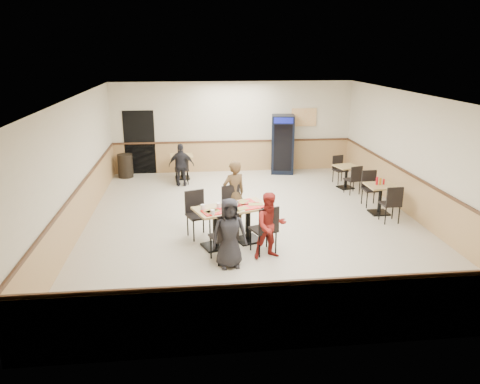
{
  "coord_description": "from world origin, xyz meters",
  "views": [
    {
      "loc": [
        -1.46,
        -10.48,
        4.03
      ],
      "look_at": [
        -0.37,
        -0.5,
        0.93
      ],
      "focal_mm": 35.0,
      "sensor_mm": 36.0,
      "label": 1
    }
  ],
  "objects": [
    {
      "name": "side_table_near_chair_north",
      "position": [
        3.28,
        0.89,
        0.48
      ],
      "size": [
        0.45,
        0.45,
        0.95
      ],
      "primitive_type": null,
      "rotation": [
        0.0,
        0.0,
        0.03
      ],
      "color": "black",
      "rests_on": "ground"
    },
    {
      "name": "side_table_near_chair_south",
      "position": [
        3.28,
        -0.32,
        0.48
      ],
      "size": [
        0.45,
        0.45,
        0.95
      ],
      "primitive_type": null,
      "rotation": [
        0.0,
        0.0,
        3.17
      ],
      "color": "black",
      "rests_on": "ground"
    },
    {
      "name": "side_table_far_chair_south",
      "position": [
        3.16,
        2.02,
        0.43
      ],
      "size": [
        0.49,
        0.49,
        0.87
      ],
      "primitive_type": null,
      "rotation": [
        0.0,
        0.0,
        3.39
      ],
      "color": "black",
      "rests_on": "ground"
    },
    {
      "name": "pepsi_cooler",
      "position": [
        1.62,
        4.59,
        0.97
      ],
      "size": [
        0.84,
        0.84,
        1.93
      ],
      "rotation": [
        0.0,
        0.0,
        -0.16
      ],
      "color": "black",
      "rests_on": "ground"
    },
    {
      "name": "back_table_chair_lone",
      "position": [
        -1.73,
        3.59,
        0.48
      ],
      "size": [
        0.47,
        0.47,
        0.96
      ],
      "primitive_type": null,
      "rotation": [
        0.0,
        0.0,
        3.21
      ],
      "color": "black",
      "rests_on": "ground"
    },
    {
      "name": "lone_diner",
      "position": [
        -1.73,
        3.34,
        0.65
      ],
      "size": [
        0.78,
        0.37,
        1.3
      ],
      "primitive_type": "imported",
      "rotation": [
        0.0,
        0.0,
        3.07
      ],
      "color": "black",
      "rests_on": "ground"
    },
    {
      "name": "side_table_far",
      "position": [
        3.16,
        2.57,
        0.46
      ],
      "size": [
        0.78,
        0.78,
        0.69
      ],
      "rotation": [
        0.0,
        0.0,
        0.24
      ],
      "color": "black",
      "rests_on": "ground"
    },
    {
      "name": "side_table_near",
      "position": [
        3.28,
        0.29,
        0.5
      ],
      "size": [
        0.72,
        0.72,
        0.75
      ],
      "rotation": [
        0.0,
        0.0,
        0.03
      ],
      "color": "black",
      "rests_on": "ground"
    },
    {
      "name": "diner_man_opposite",
      "position": [
        -0.47,
        -0.17,
        0.79
      ],
      "size": [
        0.68,
        0.58,
        1.58
      ],
      "primitive_type": "imported",
      "rotation": [
        0.0,
        0.0,
        3.56
      ],
      "color": "brown",
      "rests_on": "ground"
    },
    {
      "name": "diner_woman_left",
      "position": [
        -0.77,
        -2.3,
        0.68
      ],
      "size": [
        0.71,
        0.51,
        1.37
      ],
      "primitive_type": "imported",
      "rotation": [
        0.0,
        0.0,
        0.11
      ],
      "color": "black",
      "rests_on": "ground"
    },
    {
      "name": "ground",
      "position": [
        0.0,
        0.0,
        0.0
      ],
      "size": [
        10.0,
        10.0,
        0.0
      ],
      "primitive_type": "plane",
      "color": "beige",
      "rests_on": "ground"
    },
    {
      "name": "diner_woman_right",
      "position": [
        0.07,
        -1.99,
        0.68
      ],
      "size": [
        0.75,
        0.64,
        1.36
      ],
      "primitive_type": "imported",
      "rotation": [
        0.0,
        0.0,
        0.2
      ],
      "color": "maroon",
      "rests_on": "ground"
    },
    {
      "name": "condiment_caddy",
      "position": [
        3.25,
        0.34,
        0.84
      ],
      "size": [
        0.23,
        0.06,
        0.2
      ],
      "color": "#B60D16",
      "rests_on": "side_table_near"
    },
    {
      "name": "main_chairs",
      "position": [
        -0.67,
        -1.25,
        0.53
      ],
      "size": [
        1.92,
        2.19,
        1.06
      ],
      "rotation": [
        0.0,
        0.0,
        0.35
      ],
      "color": "black",
      "rests_on": "ground"
    },
    {
      "name": "main_table",
      "position": [
        -0.62,
        -1.23,
        0.56
      ],
      "size": [
        1.73,
        1.27,
        0.84
      ],
      "rotation": [
        0.0,
        0.0,
        0.35
      ],
      "color": "black",
      "rests_on": "ground"
    },
    {
      "name": "back_table",
      "position": [
        -1.73,
        4.2,
        0.5
      ],
      "size": [
        0.76,
        0.76,
        0.76
      ],
      "rotation": [
        0.0,
        0.0,
        0.07
      ],
      "color": "black",
      "rests_on": "ground"
    },
    {
      "name": "tabletop_clutter",
      "position": [
        -0.62,
        -1.3,
        0.86
      ],
      "size": [
        1.39,
        1.04,
        0.12
      ],
      "rotation": [
        0.0,
        0.0,
        0.35
      ],
      "color": "red",
      "rests_on": "main_table"
    },
    {
      "name": "trash_bin",
      "position": [
        -3.56,
        4.55,
        0.38
      ],
      "size": [
        0.48,
        0.48,
        0.76
      ],
      "primitive_type": "cylinder",
      "color": "black",
      "rests_on": "ground"
    },
    {
      "name": "room_shell",
      "position": [
        1.78,
        2.55,
        0.58
      ],
      "size": [
        10.0,
        10.0,
        10.0
      ],
      "color": "silver",
      "rests_on": "ground"
    },
    {
      "name": "side_table_far_chair_north",
      "position": [
        3.16,
        3.12,
        0.43
      ],
      "size": [
        0.49,
        0.49,
        0.87
      ],
      "primitive_type": null,
      "rotation": [
        0.0,
        0.0,
        0.24
      ],
      "color": "black",
      "rests_on": "ground"
    }
  ]
}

